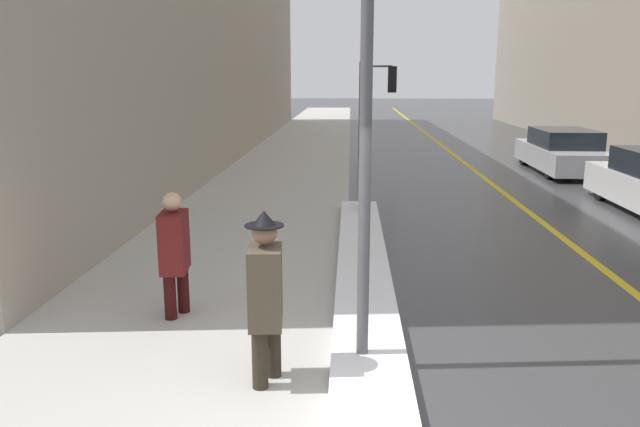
% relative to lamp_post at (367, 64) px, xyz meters
% --- Properties ---
extents(sidewalk_slab, '(4.00, 80.00, 0.01)m').
position_rel_lamp_post_xyz_m(sidewalk_slab, '(-2.16, 13.64, -3.06)').
color(sidewalk_slab, '#B2AFA8').
rests_on(sidewalk_slab, ground).
extents(road_centre_stripe, '(0.16, 80.00, 0.00)m').
position_rel_lamp_post_xyz_m(road_centre_stripe, '(3.84, 13.64, -3.07)').
color(road_centre_stripe, gold).
rests_on(road_centre_stripe, ground).
extents(snow_bank_curb, '(0.78, 9.74, 0.17)m').
position_rel_lamp_post_xyz_m(snow_bank_curb, '(0.07, 3.05, -2.98)').
color(snow_bank_curb, white).
rests_on(snow_bank_curb, ground).
extents(lamp_post, '(0.28, 0.28, 5.16)m').
position_rel_lamp_post_xyz_m(lamp_post, '(0.00, 0.00, 0.00)').
color(lamp_post, '#515156').
rests_on(lamp_post, ground).
extents(traffic_light_near, '(1.31, 0.32, 3.43)m').
position_rel_lamp_post_xyz_m(traffic_light_near, '(0.91, 16.40, -0.60)').
color(traffic_light_near, '#515156').
rests_on(traffic_light_near, ground).
extents(pedestrian_in_fedora, '(0.37, 0.56, 1.74)m').
position_rel_lamp_post_xyz_m(pedestrian_in_fedora, '(-0.94, -0.36, -2.12)').
color(pedestrian_in_fedora, '#2A241B').
rests_on(pedestrian_in_fedora, ground).
extents(pedestrian_nearside, '(0.34, 0.54, 1.59)m').
position_rel_lamp_post_xyz_m(pedestrian_nearside, '(-2.29, 1.32, -2.19)').
color(pedestrian_nearside, '#340C0C').
rests_on(pedestrian_nearside, ground).
extents(parked_car_silver, '(1.88, 4.86, 1.34)m').
position_rel_lamp_post_xyz_m(parked_car_silver, '(6.50, 13.82, -2.44)').
color(parked_car_silver, '#B2B2B7').
rests_on(parked_car_silver, ground).
extents(fire_hydrant, '(0.20, 0.20, 0.70)m').
position_rel_lamp_post_xyz_m(fire_hydrant, '(0.15, 7.20, -2.72)').
color(fire_hydrant, red).
rests_on(fire_hydrant, ground).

